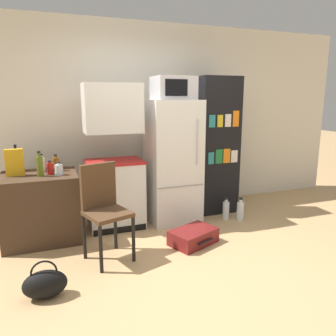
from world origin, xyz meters
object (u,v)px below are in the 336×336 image
(refrigerator, at_px, (173,162))
(water_bottle_middle, at_px, (226,210))
(side_table, at_px, (41,207))
(chair, at_px, (103,203))
(bottle_olive_oil, at_px, (40,166))
(bottle_clear_short, at_px, (59,169))
(suitcase_large_flat, at_px, (193,237))
(kitchen_hutch, at_px, (114,164))
(microwave, at_px, (173,88))
(water_bottle_front, at_px, (240,211))
(bookshelf, at_px, (217,146))
(handbag, at_px, (45,284))
(bottle_ketchup_red, at_px, (50,168))
(cereal_box, at_px, (15,163))
(bottle_milk_white, at_px, (41,164))
(bottle_amber_beer, at_px, (56,164))
(bottle_wine_dark, at_px, (16,160))

(refrigerator, xyz_separation_m, water_bottle_middle, (0.70, -0.22, -0.68))
(side_table, relative_size, chair, 0.85)
(refrigerator, xyz_separation_m, bottle_olive_oil, (-1.63, -0.15, 0.10))
(bottle_clear_short, bearing_deg, suitcase_large_flat, -24.03)
(kitchen_hutch, distance_m, bottle_clear_short, 0.70)
(microwave, relative_size, suitcase_large_flat, 0.81)
(suitcase_large_flat, relative_size, water_bottle_front, 1.89)
(bookshelf, distance_m, handbag, 2.88)
(bottle_olive_oil, xyz_separation_m, water_bottle_middle, (2.33, -0.07, -0.78))
(bottle_ketchup_red, height_order, bottle_olive_oil, bottle_olive_oil)
(microwave, bearing_deg, kitchen_hutch, 176.64)
(cereal_box, xyz_separation_m, handbag, (0.25, -1.26, -0.81))
(bookshelf, relative_size, bottle_milk_white, 9.16)
(side_table, height_order, water_bottle_front, side_table)
(side_table, distance_m, bookshelf, 2.45)
(bottle_amber_beer, relative_size, bottle_clear_short, 1.32)
(bottle_clear_short, relative_size, water_bottle_front, 0.47)
(bottle_clear_short, height_order, chair, chair)
(bottle_clear_short, bearing_deg, cereal_box, 164.39)
(microwave, bearing_deg, bookshelf, 9.73)
(bottle_olive_oil, relative_size, chair, 0.29)
(microwave, height_order, water_bottle_middle, microwave)
(handbag, height_order, water_bottle_front, handbag)
(kitchen_hutch, xyz_separation_m, microwave, (0.77, -0.05, 0.93))
(kitchen_hutch, distance_m, cereal_box, 1.13)
(suitcase_large_flat, height_order, handbag, handbag)
(bottle_amber_beer, bearing_deg, water_bottle_middle, -7.90)
(side_table, bearing_deg, bottle_wine_dark, 129.76)
(bottle_wine_dark, xyz_separation_m, water_bottle_middle, (2.59, -0.45, -0.79))
(refrigerator, bearing_deg, handbag, -141.63)
(bookshelf, bearing_deg, bottle_milk_white, -179.42)
(bottle_wine_dark, xyz_separation_m, cereal_box, (0.00, -0.27, 0.02))
(bottle_amber_beer, bearing_deg, water_bottle_front, -10.23)
(bottle_milk_white, bearing_deg, bottle_ketchup_red, -63.52)
(bottle_wine_dark, distance_m, chair, 1.33)
(microwave, xyz_separation_m, water_bottle_middle, (0.70, -0.22, -1.63))
(bottle_clear_short, bearing_deg, bottle_amber_beer, 95.16)
(refrigerator, bearing_deg, bottle_ketchup_red, -176.69)
(bottle_ketchup_red, distance_m, bottle_olive_oil, 0.13)
(microwave, xyz_separation_m, bottle_milk_white, (-1.62, 0.10, -0.88))
(water_bottle_middle, bearing_deg, refrigerator, 162.21)
(refrigerator, bearing_deg, bookshelf, 9.62)
(side_table, height_order, handbag, side_table)
(microwave, xyz_separation_m, suitcase_large_flat, (-0.05, -0.78, -1.67))
(kitchen_hutch, distance_m, bottle_ketchup_red, 0.77)
(refrigerator, xyz_separation_m, bookshelf, (0.72, 0.12, 0.16))
(refrigerator, distance_m, bottle_amber_beer, 1.46)
(bottle_milk_white, bearing_deg, suitcase_large_flat, -29.25)
(kitchen_hutch, bearing_deg, microwave, -3.36)
(bottle_olive_oil, xyz_separation_m, suitcase_large_flat, (1.58, -0.63, -0.82))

